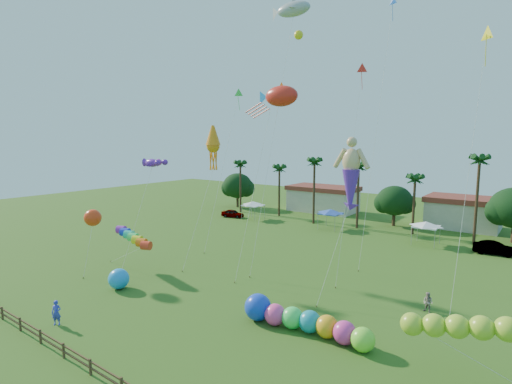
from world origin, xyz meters
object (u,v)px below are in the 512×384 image
Objects in this scene: car_a at (233,213)px; spectator_b at (428,303)px; car_b at (495,248)px; spectator_a at (56,313)px; caterpillar_inflatable at (301,320)px; blue_ball at (119,279)px.

spectator_b reaches higher than car_a.
spectator_a is at bearing 143.50° from car_b.
caterpillar_inflatable is 5.30× the size of blue_ball.
blue_ball reaches higher than car_b.
car_a is at bearing 73.54° from spectator_a.
spectator_b is at bearing -131.70° from car_a.
caterpillar_inflatable reaches higher than spectator_b.
caterpillar_inflatable is (30.87, -29.22, 0.17)m from car_a.
caterpillar_inflatable is at bearing -5.32° from spectator_a.
car_a is 2.16× the size of spectator_a.
spectator_a reaches higher than spectator_b.
blue_ball reaches higher than car_a.
blue_ball is (-17.46, -2.82, 0.09)m from caterpillar_inflatable.
spectator_a is 17.85m from caterpillar_inflatable.
blue_ball is (13.40, -32.04, 0.25)m from car_a.
caterpillar_inflatable is (-6.40, -8.71, 0.04)m from spectator_b.
car_b is 31.49m from caterpillar_inflatable.
car_b is at bearing 70.21° from caterpillar_inflatable.
car_b is 42.18m from blue_ball.
car_b is 2.49× the size of blue_ball.
spectator_a is (-23.61, -40.08, 0.16)m from car_b.
car_b is 0.47× the size of caterpillar_inflatable.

